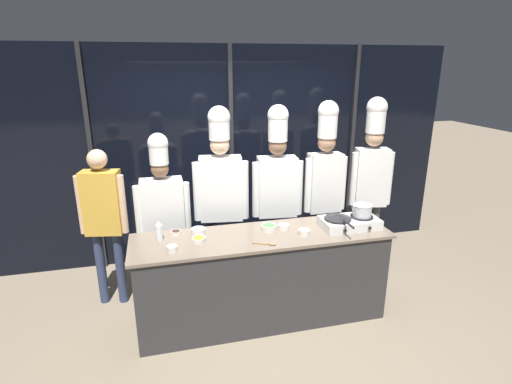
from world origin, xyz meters
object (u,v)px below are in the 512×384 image
object	(u,v)px
squeeze_bottle_clear	(159,231)
prep_bowl_scallions	(269,227)
person_guest	(104,212)
prep_bowl_carrots	(199,239)
prep_bowl_shrimp	(304,231)
prep_bowl_noodles	(198,230)
prep_bowl_soy_glaze	(176,232)
prep_bowl_rice	(284,226)
chef_pastry	(325,175)
chef_head	(163,208)
prep_bowl_ginger	(172,248)
stock_pot	(362,210)
serving_spoon_slotted	(269,244)
portable_stove	(349,222)
chef_sous	(221,187)
chef_line	(277,184)
chef_apprentice	(371,170)
frying_pan	(338,217)

from	to	relation	value
squeeze_bottle_clear	prep_bowl_scallions	bearing A→B (deg)	-1.30
squeeze_bottle_clear	person_guest	bearing A→B (deg)	134.00
prep_bowl_carrots	prep_bowl_shrimp	bearing A→B (deg)	-5.39
prep_bowl_noodles	prep_bowl_soy_glaze	world-z (taller)	prep_bowl_noodles
prep_bowl_soy_glaze	prep_bowl_noodles	bearing A→B (deg)	-1.72
prep_bowl_rice	chef_pastry	xyz separation A→B (m)	(0.67, 0.59, 0.32)
prep_bowl_carrots	chef_head	size ratio (longest dim) A/B	0.07
prep_bowl_scallions	prep_bowl_ginger	bearing A→B (deg)	-165.40
prep_bowl_noodles	chef_head	xyz separation A→B (m)	(-0.32, 0.43, 0.10)
prep_bowl_noodles	person_guest	bearing A→B (deg)	152.80
prep_bowl_scallions	person_guest	world-z (taller)	person_guest
stock_pot	prep_bowl_noodles	xyz separation A→B (m)	(-1.60, 0.24, -0.14)
prep_bowl_soy_glaze	chef_pastry	bearing A→B (deg)	15.09
prep_bowl_rice	chef_head	size ratio (longest dim) A/B	0.06
prep_bowl_ginger	serving_spoon_slotted	world-z (taller)	prep_bowl_ginger
chef_head	portable_stove	bearing A→B (deg)	159.05
chef_head	squeeze_bottle_clear	bearing A→B (deg)	84.16
chef_sous	chef_pastry	bearing A→B (deg)	-172.46
chef_head	chef_pastry	size ratio (longest dim) A/B	0.87
prep_bowl_shrimp	prep_bowl_carrots	world-z (taller)	prep_bowl_shrimp
prep_bowl_noodles	prep_bowl_ginger	bearing A→B (deg)	-126.40
prep_bowl_noodles	serving_spoon_slotted	xyz separation A→B (m)	(0.59, -0.43, -0.02)
portable_stove	chef_sous	size ratio (longest dim) A/B	0.27
stock_pot	prep_bowl_shrimp	xyz separation A→B (m)	(-0.63, -0.06, -0.14)
squeeze_bottle_clear	prep_bowl_ginger	size ratio (longest dim) A/B	2.00
prep_bowl_carrots	chef_line	world-z (taller)	chef_line
prep_bowl_rice	chef_sous	distance (m)	0.83
serving_spoon_slotted	person_guest	world-z (taller)	person_guest
portable_stove	squeeze_bottle_clear	world-z (taller)	squeeze_bottle_clear
serving_spoon_slotted	chef_apprentice	bearing A→B (deg)	31.22
frying_pan	prep_bowl_ginger	size ratio (longest dim) A/B	4.89
prep_bowl_noodles	prep_bowl_shrimp	size ratio (longest dim) A/B	1.28
prep_bowl_ginger	serving_spoon_slotted	bearing A→B (deg)	-4.61
prep_bowl_carrots	prep_bowl_rice	bearing A→B (deg)	5.20
portable_stove	prep_bowl_shrimp	bearing A→B (deg)	-173.44
prep_bowl_shrimp	prep_bowl_soy_glaze	size ratio (longest dim) A/B	1.15
frying_pan	prep_bowl_noodles	bearing A→B (deg)	169.87
squeeze_bottle_clear	chef_pastry	world-z (taller)	chef_pastry
stock_pot	prep_bowl_rice	distance (m)	0.80
person_guest	squeeze_bottle_clear	bearing A→B (deg)	145.38
prep_bowl_shrimp	person_guest	world-z (taller)	person_guest
prep_bowl_scallions	person_guest	xyz separation A→B (m)	(-1.58, 0.58, 0.09)
chef_line	frying_pan	bearing A→B (deg)	124.86
squeeze_bottle_clear	prep_bowl_carrots	size ratio (longest dim) A/B	1.48
chef_line	chef_sous	bearing A→B (deg)	7.40
prep_bowl_rice	serving_spoon_slotted	world-z (taller)	prep_bowl_rice
stock_pot	serving_spoon_slotted	xyz separation A→B (m)	(-1.02, -0.19, -0.16)
stock_pot	prep_bowl_rice	xyz separation A→B (m)	(-0.78, 0.11, -0.14)
prep_bowl_rice	prep_bowl_ginger	xyz separation A→B (m)	(-1.09, -0.24, 0.00)
frying_pan	chef_apprentice	bearing A→B (deg)	44.12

